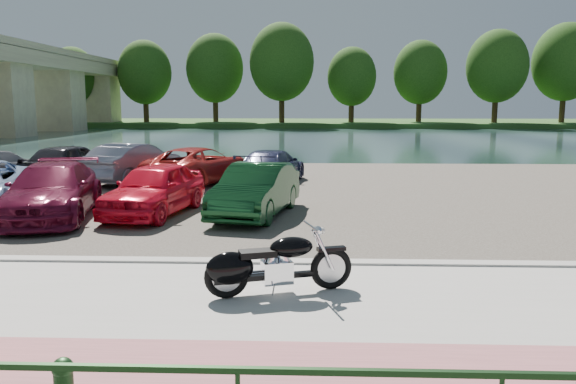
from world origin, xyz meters
The scene contains 16 objects.
ground centered at (0.00, 0.00, 0.00)m, with size 200.00×200.00×0.00m, color #595447.
promenade centered at (0.00, -1.00, 0.05)m, with size 60.00×6.00×0.10m, color #A8A59E.
pink_path centered at (0.00, -2.50, 0.10)m, with size 60.00×2.00×0.01m, color #925256.
kerb centered at (0.00, 2.00, 0.07)m, with size 60.00×0.30×0.14m, color #A8A59E.
parking_lot centered at (0.00, 11.00, 0.02)m, with size 60.00×18.00×0.04m, color #3E3932.
river centered at (0.00, 40.00, 0.00)m, with size 120.00×40.00×0.00m, color #192D2D.
far_bank centered at (0.00, 72.00, 0.30)m, with size 120.00×24.00×0.60m, color #214518.
far_trees centered at (4.36, 65.79, 7.49)m, with size 70.25×10.68×12.52m.
motorcycle centered at (-0.11, 0.22, 0.56)m, with size 2.27×1.01×1.05m.
car_3 centered at (-6.13, 6.14, 0.75)m, with size 1.98×4.87×1.41m, color #5C0D27.
car_4 centered at (-3.60, 6.70, 0.74)m, with size 1.65×4.10×1.40m, color red.
car_5 centered at (-0.86, 6.65, 0.73)m, with size 1.45×4.17×1.37m, color #0F3A1A.
car_8 centered at (-8.52, 12.87, 0.78)m, with size 1.76×4.37×1.49m, color black.
car_9 centered at (-6.12, 12.96, 0.78)m, with size 1.57×4.49×1.48m, color slate.
car_10 centered at (-3.60, 12.67, 0.72)m, with size 2.27×4.91×1.37m, color maroon.
car_11 centered at (-0.86, 12.79, 0.68)m, with size 1.78×4.38×1.27m, color #282C4E.
Camera 1 is at (0.54, -8.00, 2.99)m, focal length 35.00 mm.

